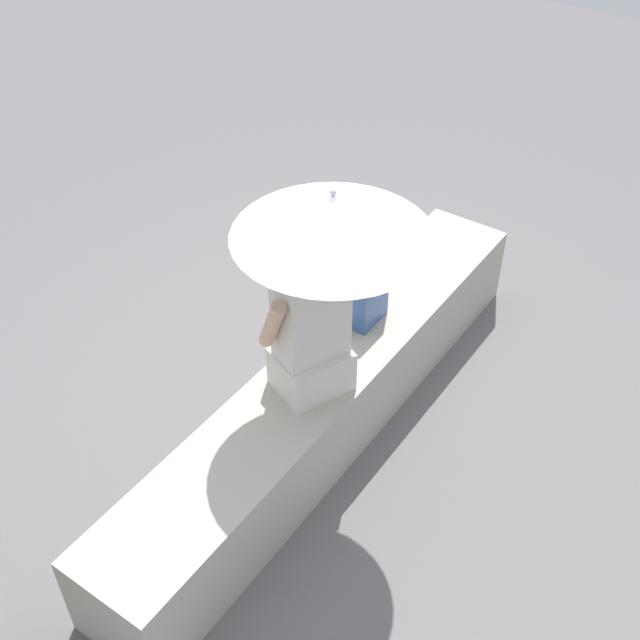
% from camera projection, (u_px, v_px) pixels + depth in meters
% --- Properties ---
extents(ground_plane, '(14.00, 14.00, 0.00)m').
position_uv_depth(ground_plane, '(328.00, 428.00, 4.42)').
color(ground_plane, '#605B5E').
extents(stone_bench, '(3.17, 0.49, 0.48)m').
position_uv_depth(stone_bench, '(328.00, 397.00, 4.26)').
color(stone_bench, '#A8A093').
rests_on(stone_bench, ground).
extents(person_seated, '(0.51, 0.39, 0.90)m').
position_uv_depth(person_seated, '(311.00, 325.00, 3.73)').
color(person_seated, beige).
rests_on(person_seated, stone_bench).
extents(parasol, '(0.88, 0.88, 1.10)m').
position_uv_depth(parasol, '(333.00, 216.00, 3.36)').
color(parasol, '#B7B7BC').
rests_on(parasol, stone_bench).
extents(handbag_black, '(0.23, 0.18, 0.29)m').
position_uv_depth(handbag_black, '(363.00, 298.00, 4.28)').
color(handbag_black, '#335184').
rests_on(handbag_black, stone_bench).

